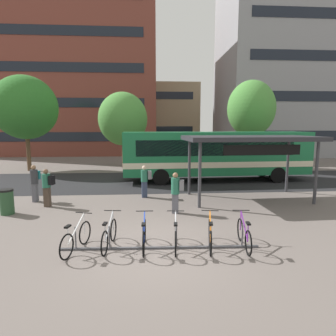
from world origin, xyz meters
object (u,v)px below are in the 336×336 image
(parked_bicycle_purple_5, at_px, (244,235))
(trash_bin, at_px, (7,202))
(street_tree_0, at_px, (123,119))
(street_tree_2, at_px, (25,108))
(commuter_grey_pack_0, at_px, (176,190))
(street_tree_1, at_px, (251,109))
(parked_bicycle_orange_4, at_px, (210,235))
(commuter_teal_pack_1, at_px, (35,181))
(parked_bicycle_blue_2, at_px, (144,236))
(city_bus, at_px, (217,154))
(commuter_black_pack_3, at_px, (47,185))
(parked_bicycle_white_0, at_px, (76,238))
(parked_bicycle_silver_3, at_px, (176,236))
(parked_bicycle_silver_1, at_px, (109,235))
(transit_shelter, at_px, (250,140))

(parked_bicycle_purple_5, bearing_deg, trash_bin, 71.94)
(street_tree_0, height_order, street_tree_2, street_tree_2)
(commuter_grey_pack_0, distance_m, street_tree_1, 15.18)
(parked_bicycle_orange_4, relative_size, street_tree_0, 0.26)
(commuter_teal_pack_1, height_order, street_tree_2, street_tree_2)
(street_tree_0, bearing_deg, trash_bin, -104.96)
(parked_bicycle_blue_2, bearing_deg, commuter_grey_pack_0, -19.40)
(street_tree_1, height_order, street_tree_2, street_tree_2)
(city_bus, relative_size, commuter_black_pack_3, 7.15)
(parked_bicycle_white_0, relative_size, commuter_grey_pack_0, 0.99)
(parked_bicycle_blue_2, height_order, street_tree_0, street_tree_0)
(commuter_black_pack_3, bearing_deg, street_tree_1, -128.18)
(parked_bicycle_purple_5, bearing_deg, parked_bicycle_silver_3, 93.79)
(parked_bicycle_blue_2, relative_size, street_tree_0, 0.27)
(city_bus, height_order, trash_bin, city_bus)
(parked_bicycle_silver_1, bearing_deg, parked_bicycle_white_0, 106.37)
(parked_bicycle_white_0, distance_m, commuter_black_pack_3, 5.31)
(parked_bicycle_blue_2, height_order, parked_bicycle_purple_5, same)
(parked_bicycle_silver_1, distance_m, transit_shelter, 8.35)
(parked_bicycle_orange_4, xyz_separation_m, street_tree_2, (-11.48, 15.45, 4.65))
(transit_shelter, bearing_deg, street_tree_2, 142.99)
(city_bus, height_order, street_tree_0, street_tree_0)
(parked_bicycle_silver_1, height_order, transit_shelter, transit_shelter)
(parked_bicycle_silver_1, height_order, street_tree_0, street_tree_0)
(street_tree_2, bearing_deg, commuter_grey_pack_0, -48.08)
(city_bus, bearing_deg, street_tree_1, 50.69)
(commuter_grey_pack_0, bearing_deg, parked_bicycle_purple_5, 124.23)
(city_bus, distance_m, parked_bicycle_purple_5, 10.63)
(commuter_black_pack_3, bearing_deg, parked_bicycle_blue_2, 144.43)
(commuter_teal_pack_1, relative_size, commuter_black_pack_3, 1.03)
(street_tree_1, bearing_deg, parked_bicycle_purple_5, -110.25)
(parked_bicycle_silver_1, bearing_deg, trash_bin, 58.79)
(commuter_grey_pack_0, xyz_separation_m, street_tree_0, (-3.33, 13.49, 3.23))
(parked_bicycle_silver_1, distance_m, street_tree_0, 17.18)
(parked_bicycle_orange_4, distance_m, transit_shelter, 6.72)
(parked_bicycle_white_0, xyz_separation_m, parked_bicycle_purple_5, (4.83, -0.07, 0.00))
(city_bus, height_order, commuter_teal_pack_1, city_bus)
(trash_bin, xyz_separation_m, street_tree_1, (14.41, 12.21, 4.54))
(commuter_grey_pack_0, height_order, street_tree_0, street_tree_0)
(commuter_grey_pack_0, relative_size, commuter_teal_pack_1, 0.96)
(parked_bicycle_purple_5, relative_size, commuter_grey_pack_0, 1.02)
(commuter_teal_pack_1, bearing_deg, commuter_black_pack_3, 50.51)
(trash_bin, height_order, street_tree_2, street_tree_2)
(city_bus, height_order, parked_bicycle_silver_3, city_bus)
(parked_bicycle_white_0, distance_m, parked_bicycle_silver_3, 2.83)
(commuter_teal_pack_1, distance_m, commuter_black_pack_3, 1.30)
(transit_shelter, xyz_separation_m, commuter_teal_pack_1, (-10.22, 0.22, -1.88))
(city_bus, relative_size, parked_bicycle_silver_3, 7.04)
(street_tree_2, bearing_deg, parked_bicycle_orange_4, -53.39)
(city_bus, relative_size, parked_bicycle_silver_1, 7.05)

